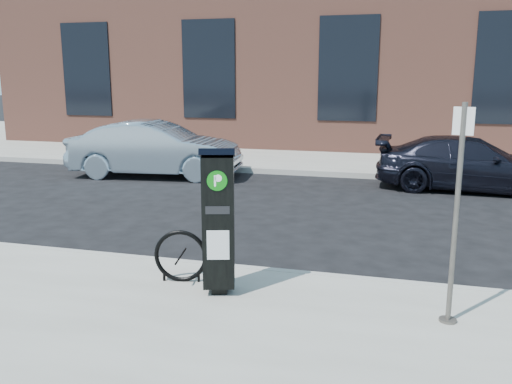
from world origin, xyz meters
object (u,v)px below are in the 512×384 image
(parking_kiosk, at_px, (218,219))
(bike_rack, at_px, (181,256))
(car_silver, at_px, (155,149))
(car_dark, at_px, (470,164))
(sign_pole, at_px, (456,217))

(parking_kiosk, bearing_deg, bike_rack, 143.77)
(car_silver, height_order, car_dark, car_silver)
(bike_rack, bearing_deg, car_dark, 50.72)
(parking_kiosk, xyz_separation_m, car_dark, (3.73, 8.10, -0.43))
(sign_pole, height_order, bike_rack, sign_pole)
(bike_rack, bearing_deg, sign_pole, -16.43)
(car_silver, relative_size, car_dark, 1.04)
(parking_kiosk, xyz_separation_m, sign_pole, (2.68, -0.12, 0.24))
(parking_kiosk, height_order, bike_rack, parking_kiosk)
(sign_pole, distance_m, car_dark, 8.32)
(car_silver, distance_m, car_dark, 8.28)
(parking_kiosk, height_order, car_silver, parking_kiosk)
(sign_pole, xyz_separation_m, car_dark, (1.05, 8.23, -0.67))
(sign_pole, height_order, car_silver, sign_pole)
(sign_pole, distance_m, car_silver, 10.72)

